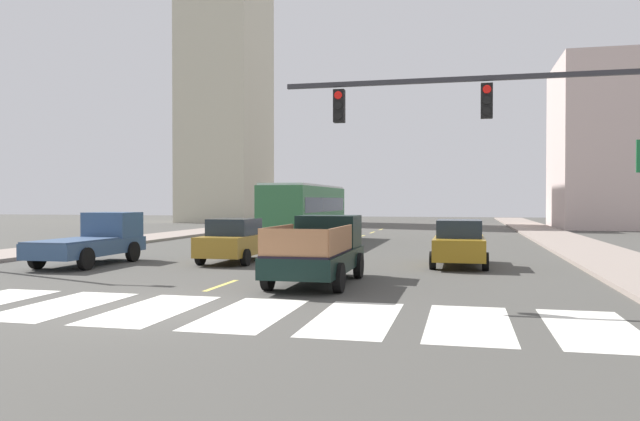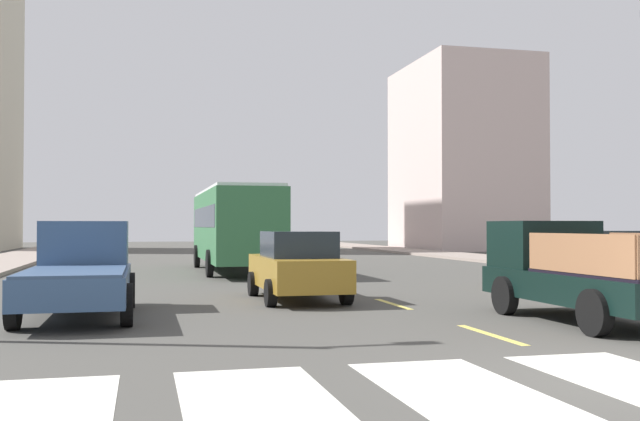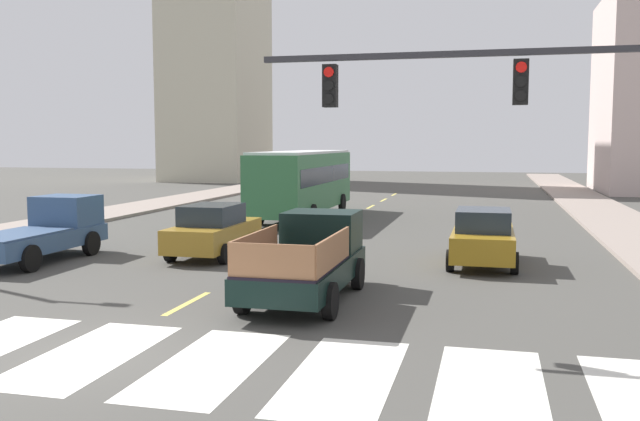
{
  "view_description": "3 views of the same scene",
  "coord_description": "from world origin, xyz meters",
  "px_view_note": "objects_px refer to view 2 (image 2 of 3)",
  "views": [
    {
      "loc": [
        6.75,
        -12.47,
        2.44
      ],
      "look_at": [
        2.13,
        7.31,
        2.1
      ],
      "focal_mm": 34.56,
      "sensor_mm": 36.0,
      "label": 1
    },
    {
      "loc": [
        -5.77,
        -7.42,
        1.86
      ],
      "look_at": [
        -2.11,
        7.65,
        2.18
      ],
      "focal_mm": 40.92,
      "sensor_mm": 36.0,
      "label": 2
    },
    {
      "loc": [
        6.8,
        -10.51,
        3.72
      ],
      "look_at": [
        0.07,
        16.51,
        0.98
      ],
      "focal_mm": 38.67,
      "sensor_mm": 36.0,
      "label": 3
    }
  ],
  "objects_px": {
    "sedan_far": "(591,261)",
    "pickup_stakebed": "(577,272)",
    "pickup_dark": "(81,271)",
    "city_bus": "(234,223)",
    "sedan_near_left": "(297,266)"
  },
  "relations": [
    {
      "from": "pickup_dark",
      "to": "sedan_far",
      "type": "xyz_separation_m",
      "value": [
        13.63,
        2.32,
        -0.06
      ]
    },
    {
      "from": "sedan_near_left",
      "to": "sedan_far",
      "type": "height_order",
      "value": "same"
    },
    {
      "from": "pickup_stakebed",
      "to": "pickup_dark",
      "type": "bearing_deg",
      "value": 160.92
    },
    {
      "from": "sedan_far",
      "to": "pickup_stakebed",
      "type": "bearing_deg",
      "value": -128.17
    },
    {
      "from": "city_bus",
      "to": "sedan_far",
      "type": "height_order",
      "value": "city_bus"
    },
    {
      "from": "sedan_near_left",
      "to": "sedan_far",
      "type": "xyz_separation_m",
      "value": [
        8.62,
        0.47,
        0.0
      ]
    },
    {
      "from": "sedan_near_left",
      "to": "pickup_dark",
      "type": "bearing_deg",
      "value": -160.14
    },
    {
      "from": "sedan_near_left",
      "to": "sedan_far",
      "type": "relative_size",
      "value": 1.0
    },
    {
      "from": "pickup_dark",
      "to": "city_bus",
      "type": "height_order",
      "value": "city_bus"
    },
    {
      "from": "pickup_dark",
      "to": "city_bus",
      "type": "bearing_deg",
      "value": 71.24
    },
    {
      "from": "city_bus",
      "to": "sedan_near_left",
      "type": "height_order",
      "value": "city_bus"
    },
    {
      "from": "pickup_dark",
      "to": "sedan_near_left",
      "type": "relative_size",
      "value": 1.18
    },
    {
      "from": "pickup_stakebed",
      "to": "sedan_far",
      "type": "distance_m",
      "value": 6.81
    },
    {
      "from": "sedan_far",
      "to": "sedan_near_left",
      "type": "bearing_deg",
      "value": -178.87
    },
    {
      "from": "pickup_stakebed",
      "to": "city_bus",
      "type": "xyz_separation_m",
      "value": [
        -4.76,
        16.72,
        1.02
      ]
    }
  ]
}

